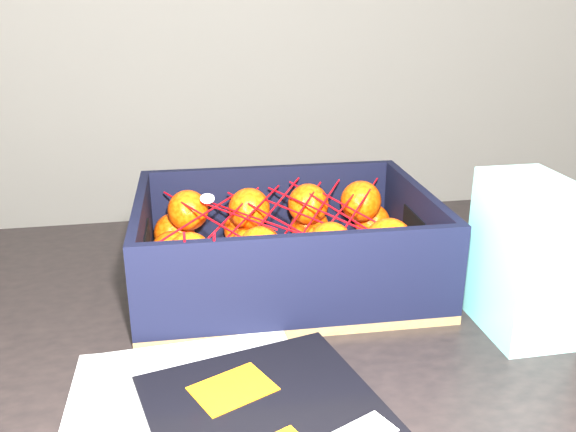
{
  "coord_description": "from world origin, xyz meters",
  "views": [
    {
      "loc": [
        -0.35,
        -0.58,
        1.13
      ],
      "look_at": [
        -0.23,
        0.15,
        0.86
      ],
      "focal_mm": 38.26,
      "sensor_mm": 36.0,
      "label": 1
    }
  ],
  "objects": [
    {
      "name": "table",
      "position": [
        -0.33,
        0.06,
        0.65
      ],
      "size": [
        1.22,
        0.83,
        0.75
      ],
      "color": "black",
      "rests_on": "ground"
    },
    {
      "name": "clementine_heap",
      "position": [
        -0.23,
        0.18,
        0.81
      ],
      "size": [
        0.37,
        0.27,
        0.11
      ],
      "color": "#FF4505",
      "rests_on": "produce_crate"
    },
    {
      "name": "magazine_stack",
      "position": [
        -0.34,
        -0.12,
        0.76
      ],
      "size": [
        0.34,
        0.35,
        0.02
      ],
      "color": "silver",
      "rests_on": "table"
    },
    {
      "name": "mesh_net",
      "position": [
        -0.24,
        0.17,
        0.85
      ],
      "size": [
        0.32,
        0.26,
        0.09
      ],
      "color": "#BE070F",
      "rests_on": "clementine_heap"
    },
    {
      "name": "produce_crate",
      "position": [
        -0.23,
        0.18,
        0.79
      ],
      "size": [
        0.39,
        0.29,
        0.13
      ],
      "color": "olive",
      "rests_on": "table"
    },
    {
      "name": "retail_carton",
      "position": [
        0.02,
        0.02,
        0.84
      ],
      "size": [
        0.09,
        0.13,
        0.19
      ],
      "primitive_type": "cube",
      "rotation": [
        0.0,
        0.0,
        0.03
      ],
      "color": "white",
      "rests_on": "table"
    }
  ]
}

